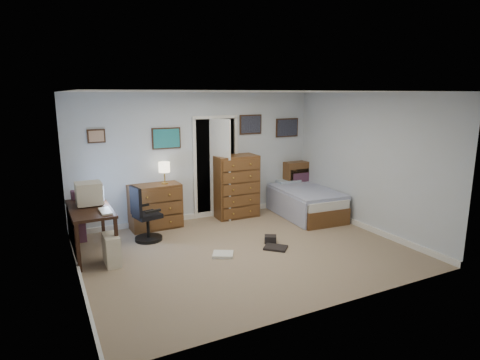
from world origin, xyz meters
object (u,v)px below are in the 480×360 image
computer_desk (84,219)px  bed (303,201)px  low_dresser (155,206)px  office_chair (145,220)px  tall_dresser (236,186)px

computer_desk → bed: computer_desk is taller
bed → low_dresser: bearing=173.1°
low_dresser → bed: low_dresser is taller
office_chair → bed: bearing=-11.4°
low_dresser → bed: 3.01m
office_chair → low_dresser: office_chair is taller
computer_desk → tall_dresser: 3.08m
low_dresser → tall_dresser: bearing=-3.0°
office_chair → computer_desk: bearing=179.2°
low_dresser → computer_desk: bearing=-150.7°
computer_desk → tall_dresser: tall_dresser is taller
bed → computer_desk: bearing=-172.9°
computer_desk → bed: size_ratio=0.68×
computer_desk → low_dresser: bearing=30.5°
computer_desk → office_chair: 1.01m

